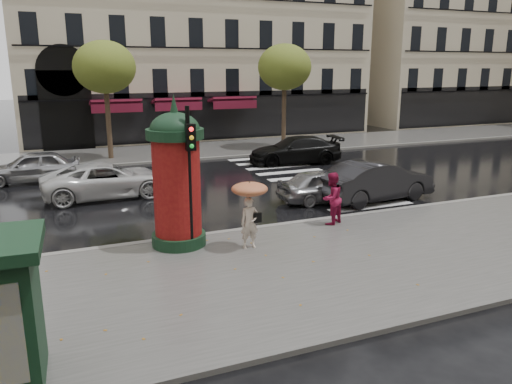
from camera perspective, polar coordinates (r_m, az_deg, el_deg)
name	(u,v)px	position (r m, az deg, el deg)	size (l,w,h in m)	color
ground	(272,267)	(13.50, 1.82, -8.60)	(160.00, 160.00, 0.00)	black
near_sidewalk	(280,272)	(13.06, 2.74, -9.14)	(90.00, 7.00, 0.12)	#474744
far_sidewalk	(143,154)	(31.19, -12.79, 4.26)	(90.00, 6.00, 0.12)	#474744
near_kerb	(233,232)	(16.08, -2.61, -4.55)	(90.00, 0.25, 0.14)	slate
far_kerb	(153,162)	(28.28, -11.71, 3.35)	(90.00, 0.25, 0.14)	slate
zebra_crossing	(303,177)	(24.29, 5.36, 1.68)	(3.60, 11.75, 0.01)	silver
bldg_far_right	(457,4)	(57.27, 22.01, 19.27)	(24.00, 14.00, 22.90)	#B7A88C
tree_far_left	(105,68)	(29.49, -16.92, 13.45)	(3.40, 3.40, 6.64)	#38281C
tree_far_right	(284,67)	(32.57, 3.28, 14.02)	(3.40, 3.40, 6.64)	#38281C
woman_umbrella	(250,204)	(14.15, -0.73, -1.36)	(1.04, 1.04, 2.00)	beige
woman_red	(331,198)	(16.65, 8.62, -0.73)	(0.85, 0.66, 1.74)	maroon
man_burgundy	(180,215)	(14.73, -8.67, -2.56)	(0.89, 0.58, 1.81)	#490E18
morris_column	(177,175)	(14.42, -9.07, 1.94)	(1.63, 1.63, 4.38)	black
traffic_light	(190,165)	(13.75, -7.57, 3.02)	(0.26, 0.38, 4.08)	black
car_silver	(325,185)	(19.99, 7.90, 0.79)	(1.54, 3.82, 1.30)	#99999D
car_darkgrey	(376,181)	(20.41, 13.54, 1.24)	(1.70, 4.86, 1.60)	black
car_white	(107,180)	(21.26, -16.64, 1.31)	(2.37, 5.14, 1.43)	silver
car_black	(295,150)	(27.71, 4.47, 4.80)	(2.08, 5.12, 1.49)	black
car_far_silver	(32,167)	(25.23, -24.24, 2.63)	(1.72, 4.27, 1.45)	#98989C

